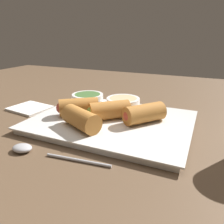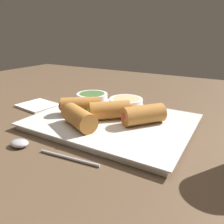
{
  "view_description": "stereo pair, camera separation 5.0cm",
  "coord_description": "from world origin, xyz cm",
  "px_view_note": "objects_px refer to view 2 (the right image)",
  "views": [
    {
      "loc": [
        19.72,
        -40.34,
        21.72
      ],
      "look_at": [
        1.07,
        1.56,
        5.12
      ],
      "focal_mm": 35.0,
      "sensor_mm": 36.0,
      "label": 1
    },
    {
      "loc": [
        24.17,
        -38.06,
        21.72
      ],
      "look_at": [
        1.07,
        1.56,
        5.12
      ],
      "focal_mm": 35.0,
      "sensor_mm": 36.0,
      "label": 2
    }
  ],
  "objects_px": {
    "dipping_bowl_near": "(126,104)",
    "spoon": "(28,146)",
    "serving_plate": "(112,122)",
    "dipping_bowl_far": "(92,98)",
    "napkin": "(38,105)"
  },
  "relations": [
    {
      "from": "dipping_bowl_near",
      "to": "napkin",
      "type": "distance_m",
      "value": 0.26
    },
    {
      "from": "dipping_bowl_near",
      "to": "napkin",
      "type": "height_order",
      "value": "dipping_bowl_near"
    },
    {
      "from": "serving_plate",
      "to": "dipping_bowl_near",
      "type": "relative_size",
      "value": 4.18
    },
    {
      "from": "serving_plate",
      "to": "spoon",
      "type": "height_order",
      "value": "serving_plate"
    },
    {
      "from": "dipping_bowl_near",
      "to": "napkin",
      "type": "bearing_deg",
      "value": -165.93
    },
    {
      "from": "spoon",
      "to": "napkin",
      "type": "relative_size",
      "value": 1.67
    },
    {
      "from": "spoon",
      "to": "napkin",
      "type": "height_order",
      "value": "spoon"
    },
    {
      "from": "dipping_bowl_far",
      "to": "spoon",
      "type": "height_order",
      "value": "dipping_bowl_far"
    },
    {
      "from": "serving_plate",
      "to": "spoon",
      "type": "xyz_separation_m",
      "value": [
        -0.08,
        -0.17,
        -0.0
      ]
    },
    {
      "from": "serving_plate",
      "to": "spoon",
      "type": "bearing_deg",
      "value": -114.33
    },
    {
      "from": "dipping_bowl_near",
      "to": "spoon",
      "type": "distance_m",
      "value": 0.25
    },
    {
      "from": "spoon",
      "to": "dipping_bowl_near",
      "type": "bearing_deg",
      "value": 72.41
    },
    {
      "from": "serving_plate",
      "to": "dipping_bowl_near",
      "type": "bearing_deg",
      "value": 90.6
    },
    {
      "from": "dipping_bowl_far",
      "to": "spoon",
      "type": "relative_size",
      "value": 0.45
    },
    {
      "from": "dipping_bowl_far",
      "to": "napkin",
      "type": "distance_m",
      "value": 0.16
    }
  ]
}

